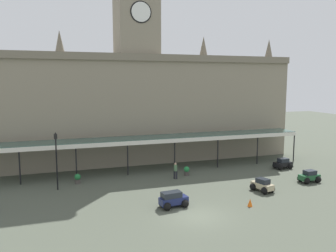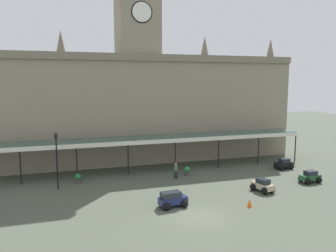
# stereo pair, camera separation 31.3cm
# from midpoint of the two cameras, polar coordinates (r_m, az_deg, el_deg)

# --- Properties ---
(ground_plane) EXTENTS (140.00, 140.00, 0.00)m
(ground_plane) POSITION_cam_midpoint_polar(r_m,az_deg,el_deg) (26.33, 4.65, -14.64)
(ground_plane) COLOR #484E41
(station_building) EXTENTS (39.39, 6.13, 21.47)m
(station_building) POSITION_cam_midpoint_polar(r_m,az_deg,el_deg) (42.72, -5.36, 3.87)
(station_building) COLOR gray
(station_building) RESTS_ON ground
(entrance_canopy) EXTENTS (36.87, 3.26, 3.72)m
(entrance_canopy) POSITION_cam_midpoint_polar(r_m,az_deg,el_deg) (38.04, -3.49, -2.10)
(entrance_canopy) COLOR #38564C
(entrance_canopy) RESTS_ON ground
(car_beige_sedan) EXTENTS (1.83, 2.20, 1.19)m
(car_beige_sedan) POSITION_cam_midpoint_polar(r_m,az_deg,el_deg) (32.58, 15.09, -9.55)
(car_beige_sedan) COLOR tan
(car_beige_sedan) RESTS_ON ground
(car_navy_estate) EXTENTS (2.34, 1.72, 1.27)m
(car_navy_estate) POSITION_cam_midpoint_polar(r_m,az_deg,el_deg) (27.73, 0.53, -12.19)
(car_navy_estate) COLOR #19214C
(car_navy_estate) RESTS_ON ground
(car_black_sedan) EXTENTS (2.09, 1.59, 1.19)m
(car_black_sedan) POSITION_cam_midpoint_polar(r_m,az_deg,el_deg) (41.33, 18.26, -6.04)
(car_black_sedan) COLOR black
(car_black_sedan) RESTS_ON ground
(car_green_sedan) EXTENTS (2.07, 1.55, 1.19)m
(car_green_sedan) POSITION_cam_midpoint_polar(r_m,az_deg,el_deg) (36.84, 22.13, -7.85)
(car_green_sedan) COLOR #1E512D
(car_green_sedan) RESTS_ON ground
(pedestrian_beside_cars) EXTENTS (0.36, 0.34, 1.67)m
(pedestrian_beside_cars) POSITION_cam_midpoint_polar(r_m,az_deg,el_deg) (35.21, 0.99, -7.31)
(pedestrian_beside_cars) COLOR black
(pedestrian_beside_cars) RESTS_ON ground
(victorian_lamppost) EXTENTS (0.30, 0.30, 5.30)m
(victorian_lamppost) POSITION_cam_midpoint_polar(r_m,az_deg,el_deg) (32.89, -18.28, -4.54)
(victorian_lamppost) COLOR black
(victorian_lamppost) RESTS_ON ground
(traffic_cone) EXTENTS (0.40, 0.40, 0.63)m
(traffic_cone) POSITION_cam_midpoint_polar(r_m,az_deg,el_deg) (28.68, 13.12, -12.25)
(traffic_cone) COLOR orange
(traffic_cone) RESTS_ON ground
(planter_near_kerb) EXTENTS (0.60, 0.60, 0.96)m
(planter_near_kerb) POSITION_cam_midpoint_polar(r_m,az_deg,el_deg) (36.60, 2.86, -7.42)
(planter_near_kerb) COLOR #47423D
(planter_near_kerb) RESTS_ON ground
(planter_by_canopy) EXTENTS (0.60, 0.60, 0.96)m
(planter_by_canopy) POSITION_cam_midpoint_polar(r_m,az_deg,el_deg) (34.90, -14.99, -8.42)
(planter_by_canopy) COLOR #47423D
(planter_by_canopy) RESTS_ON ground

